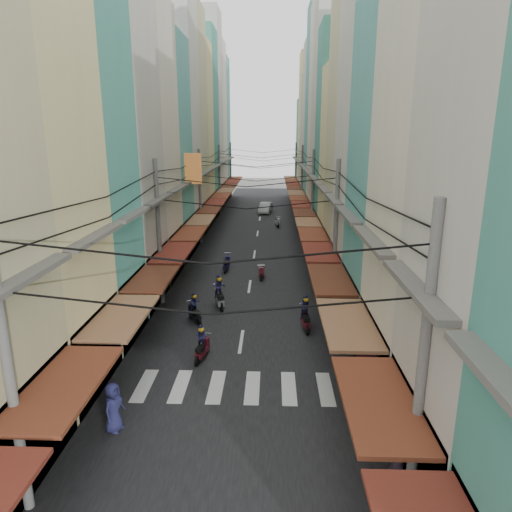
% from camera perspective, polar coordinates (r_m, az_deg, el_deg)
% --- Properties ---
extents(ground, '(160.00, 160.00, 0.00)m').
position_cam_1_polar(ground, '(23.65, -1.53, -8.57)').
color(ground, '#62635E').
rests_on(ground, ground).
extents(road, '(10.00, 80.00, 0.02)m').
position_cam_1_polar(road, '(42.71, 0.11, 2.26)').
color(road, black).
rests_on(road, ground).
extents(sidewalk_left, '(3.00, 80.00, 0.06)m').
position_cam_1_polar(sidewalk_left, '(43.40, -8.51, 2.33)').
color(sidewalk_left, gray).
rests_on(sidewalk_left, ground).
extents(sidewalk_right, '(3.00, 80.00, 0.06)m').
position_cam_1_polar(sidewalk_right, '(42.98, 8.81, 2.19)').
color(sidewalk_right, gray).
rests_on(sidewalk_right, ground).
extents(crosswalk, '(7.55, 2.40, 0.01)m').
position_cam_1_polar(crosswalk, '(18.31, -2.73, -16.03)').
color(crosswalk, silver).
rests_on(crosswalk, ground).
extents(building_row_left, '(7.80, 67.67, 23.70)m').
position_cam_1_polar(building_row_left, '(39.30, -12.11, 15.19)').
color(building_row_left, beige).
rests_on(building_row_left, ground).
extents(building_row_right, '(7.80, 68.98, 22.59)m').
position_cam_1_polar(building_row_right, '(38.62, 12.15, 14.65)').
color(building_row_right, teal).
rests_on(building_row_right, ground).
extents(utility_poles, '(10.20, 66.13, 8.20)m').
position_cam_1_polar(utility_poles, '(36.77, -0.15, 10.57)').
color(utility_poles, slate).
rests_on(utility_poles, ground).
extents(white_car, '(4.67, 2.29, 1.59)m').
position_cam_1_polar(white_car, '(56.42, 1.18, 5.40)').
color(white_car, '#BBBABE').
rests_on(white_car, ground).
extents(bicycle, '(1.79, 1.28, 1.16)m').
position_cam_1_polar(bicycle, '(25.76, 13.80, -6.98)').
color(bicycle, black).
rests_on(bicycle, ground).
extents(moving_scooters, '(6.14, 31.05, 1.90)m').
position_cam_1_polar(moving_scooters, '(27.37, -1.51, -4.04)').
color(moving_scooters, black).
rests_on(moving_scooters, ground).
extents(parked_scooters, '(13.32, 14.39, 1.01)m').
position_cam_1_polar(parked_scooters, '(20.10, 9.12, -11.75)').
color(parked_scooters, black).
rests_on(parked_scooters, ground).
extents(pedestrians, '(12.36, 24.27, 2.21)m').
position_cam_1_polar(pedestrians, '(24.10, -11.57, -5.76)').
color(pedestrians, '#2B212C').
rests_on(pedestrians, ground).
extents(market_umbrella, '(2.40, 2.40, 2.53)m').
position_cam_1_polar(market_umbrella, '(16.80, 16.38, -11.17)').
color(market_umbrella, '#B2B2B7').
rests_on(market_umbrella, ground).
extents(traffic_sign, '(0.10, 0.59, 2.68)m').
position_cam_1_polar(traffic_sign, '(21.88, 13.54, -5.55)').
color(traffic_sign, slate).
rests_on(traffic_sign, ground).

